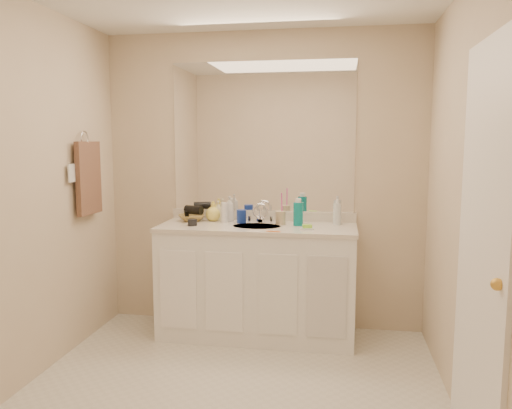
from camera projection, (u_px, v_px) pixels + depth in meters
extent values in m
cube|color=silver|center=(229.00, 400.00, 2.96)|extent=(2.60, 2.60, 0.00)
cube|color=beige|center=(263.00, 181.00, 4.08)|extent=(2.60, 0.02, 2.40)
cube|color=beige|center=(133.00, 248.00, 1.53)|extent=(2.60, 0.02, 2.40)
cube|color=beige|center=(18.00, 195.00, 3.02)|extent=(0.02, 2.60, 2.40)
cube|color=beige|center=(471.00, 204.00, 2.59)|extent=(0.02, 2.60, 2.40)
cube|color=white|center=(257.00, 283.00, 3.91)|extent=(1.50, 0.55, 0.85)
cube|color=silver|center=(257.00, 227.00, 3.85)|extent=(1.52, 0.57, 0.03)
cube|color=beige|center=(262.00, 215.00, 4.10)|extent=(1.52, 0.03, 0.08)
cylinder|color=#BCB6A4|center=(257.00, 227.00, 3.83)|extent=(0.37, 0.37, 0.02)
cylinder|color=silver|center=(260.00, 215.00, 4.00)|extent=(0.02, 0.02, 0.11)
cube|color=white|center=(263.00, 137.00, 4.03)|extent=(1.48, 0.01, 1.20)
cylinder|color=#163198|center=(241.00, 216.00, 3.97)|extent=(0.08, 0.08, 0.11)
cylinder|color=tan|center=(281.00, 218.00, 3.89)|extent=(0.08, 0.08, 0.11)
cylinder|color=#EA3DAF|center=(282.00, 205.00, 3.88)|extent=(0.01, 0.04, 0.20)
cylinder|color=#0A7E83|center=(298.00, 214.00, 3.84)|extent=(0.09, 0.09, 0.18)
cylinder|color=silver|center=(337.00, 214.00, 3.88)|extent=(0.08, 0.08, 0.17)
cube|color=silver|center=(307.00, 229.00, 3.68)|extent=(0.11, 0.08, 0.01)
cube|color=#92E237|center=(307.00, 226.00, 3.68)|extent=(0.08, 0.06, 0.02)
cube|color=orange|center=(273.00, 231.00, 3.59)|extent=(0.11, 0.03, 0.00)
cylinder|color=black|center=(192.00, 222.00, 3.84)|extent=(0.08, 0.08, 0.05)
cylinder|color=white|center=(224.00, 213.00, 3.99)|extent=(0.06, 0.06, 0.16)
imported|color=silver|center=(230.00, 209.00, 4.05)|extent=(0.08, 0.08, 0.20)
imported|color=#F0EBC4|center=(218.00, 211.00, 4.09)|extent=(0.07, 0.08, 0.16)
imported|color=#EFDD5D|center=(213.00, 211.00, 4.07)|extent=(0.15, 0.15, 0.16)
imported|color=olive|center=(192.00, 218.00, 4.07)|extent=(0.28, 0.28, 0.05)
cylinder|color=black|center=(194.00, 210.00, 4.06)|extent=(0.16, 0.11, 0.07)
torus|color=silver|center=(84.00, 138.00, 3.73)|extent=(0.01, 0.11, 0.11)
cube|color=#473026|center=(89.00, 178.00, 3.76)|extent=(0.04, 0.32, 0.55)
cube|color=silver|center=(72.00, 173.00, 3.57)|extent=(0.01, 0.08, 0.13)
cube|color=white|center=(482.00, 255.00, 2.32)|extent=(0.02, 0.82, 2.00)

